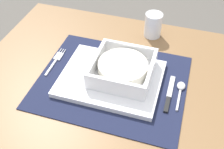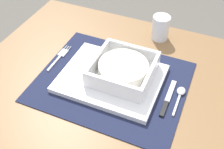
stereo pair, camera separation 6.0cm
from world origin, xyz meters
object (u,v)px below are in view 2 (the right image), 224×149
Objects in this scene: dining_table at (110,105)px; porridge_bowl at (123,70)px; spoon at (180,94)px; butter_knife at (167,100)px; drinking_glass at (160,29)px; fork at (61,56)px.

dining_table is 0.17m from porridge_bowl.
spoon reaches higher than dining_table.
butter_knife is (-0.03, -0.04, -0.00)m from spoon.
spoon is (0.17, 0.00, -0.03)m from porridge_bowl.
dining_table is at bearing -169.77° from porridge_bowl.
drinking_glass is at bearing 106.52° from butter_knife.
porridge_bowl is at bearing 164.05° from butter_knife.
fork is 1.21× the size of spoon.
spoon is at bearing 1.46° from porridge_bowl.
spoon is 0.77× the size of butter_knife.
drinking_glass reaches higher than porridge_bowl.
fork is 0.37m from butter_knife.
porridge_bowl is (0.04, 0.01, 0.17)m from dining_table.
dining_table is at bearing -107.37° from drinking_glass.
dining_table is 0.23m from fork.
spoon is at bearing -61.52° from drinking_glass.
butter_knife is (0.37, -0.05, 0.00)m from fork.
drinking_glass is (-0.10, 0.28, 0.03)m from butter_knife.
drinking_glass is (-0.13, 0.24, 0.03)m from spoon.
porridge_bowl reaches higher than dining_table.
dining_table is 4.86× the size of porridge_bowl.
fork is 1.54× the size of drinking_glass.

